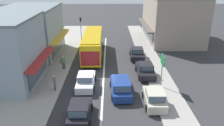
{
  "coord_description": "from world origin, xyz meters",
  "views": [
    {
      "loc": [
        0.69,
        -20.89,
        10.74
      ],
      "look_at": [
        0.97,
        2.8,
        1.2
      ],
      "focal_mm": 35.0,
      "sensor_mm": 36.0,
      "label": 1
    }
  ],
  "objects_px": {
    "hatchback_behind_bus_mid": "(80,112)",
    "pedestrian_browsing_midblock": "(63,62)",
    "wagon_behind_bus_near": "(121,87)",
    "traffic_light_downstreet": "(81,25)",
    "parked_hatchback_kerb_front": "(154,98)",
    "parked_sedan_kerb_third": "(137,53)",
    "directional_road_sign": "(163,63)",
    "city_bus": "(93,43)",
    "parked_sedan_kerb_second": "(145,70)",
    "sedan_queue_gap_filler": "(86,81)",
    "pedestrian_with_handbag_near": "(54,82)"
  },
  "relations": [
    {
      "from": "city_bus",
      "to": "hatchback_behind_bus_mid",
      "type": "bearing_deg",
      "value": -90.02
    },
    {
      "from": "directional_road_sign",
      "to": "pedestrian_with_handbag_near",
      "type": "distance_m",
      "value": 10.8
    },
    {
      "from": "hatchback_behind_bus_mid",
      "to": "parked_sedan_kerb_second",
      "type": "bearing_deg",
      "value": 51.95
    },
    {
      "from": "sedan_queue_gap_filler",
      "to": "parked_sedan_kerb_third",
      "type": "bearing_deg",
      "value": 53.05
    },
    {
      "from": "wagon_behind_bus_near",
      "to": "pedestrian_browsing_midblock",
      "type": "distance_m",
      "value": 8.88
    },
    {
      "from": "traffic_light_downstreet",
      "to": "parked_hatchback_kerb_front",
      "type": "bearing_deg",
      "value": -66.45
    },
    {
      "from": "parked_sedan_kerb_third",
      "to": "hatchback_behind_bus_mid",
      "type": "bearing_deg",
      "value": -113.92
    },
    {
      "from": "sedan_queue_gap_filler",
      "to": "pedestrian_with_handbag_near",
      "type": "xyz_separation_m",
      "value": [
        -2.97,
        -1.0,
        0.4
      ]
    },
    {
      "from": "traffic_light_downstreet",
      "to": "parked_sedan_kerb_third",
      "type": "bearing_deg",
      "value": -43.87
    },
    {
      "from": "hatchback_behind_bus_mid",
      "to": "wagon_behind_bus_near",
      "type": "bearing_deg",
      "value": 50.01
    },
    {
      "from": "city_bus",
      "to": "hatchback_behind_bus_mid",
      "type": "distance_m",
      "value": 15.05
    },
    {
      "from": "traffic_light_downstreet",
      "to": "pedestrian_with_handbag_near",
      "type": "distance_m",
      "value": 17.8
    },
    {
      "from": "wagon_behind_bus_near",
      "to": "pedestrian_browsing_midblock",
      "type": "bearing_deg",
      "value": 138.74
    },
    {
      "from": "wagon_behind_bus_near",
      "to": "parked_sedan_kerb_third",
      "type": "xyz_separation_m",
      "value": [
        2.75,
        9.84,
        -0.08
      ]
    },
    {
      "from": "city_bus",
      "to": "parked_sedan_kerb_second",
      "type": "bearing_deg",
      "value": -46.42
    },
    {
      "from": "hatchback_behind_bus_mid",
      "to": "parked_sedan_kerb_second",
      "type": "relative_size",
      "value": 0.87
    },
    {
      "from": "sedan_queue_gap_filler",
      "to": "pedestrian_with_handbag_near",
      "type": "height_order",
      "value": "pedestrian_with_handbag_near"
    },
    {
      "from": "parked_sedan_kerb_second",
      "to": "pedestrian_browsing_midblock",
      "type": "distance_m",
      "value": 9.84
    },
    {
      "from": "parked_sedan_kerb_second",
      "to": "parked_sedan_kerb_third",
      "type": "xyz_separation_m",
      "value": [
        -0.27,
        5.69,
        0.0
      ]
    },
    {
      "from": "parked_sedan_kerb_second",
      "to": "hatchback_behind_bus_mid",
      "type": "bearing_deg",
      "value": -128.05
    },
    {
      "from": "hatchback_behind_bus_mid",
      "to": "parked_sedan_kerb_second",
      "type": "distance_m",
      "value": 10.46
    },
    {
      "from": "parked_sedan_kerb_second",
      "to": "traffic_light_downstreet",
      "type": "relative_size",
      "value": 1.01
    },
    {
      "from": "parked_sedan_kerb_second",
      "to": "pedestrian_with_handbag_near",
      "type": "xyz_separation_m",
      "value": [
        -9.5,
        -3.64,
        0.4
      ]
    },
    {
      "from": "parked_sedan_kerb_second",
      "to": "parked_sedan_kerb_third",
      "type": "distance_m",
      "value": 5.69
    },
    {
      "from": "sedan_queue_gap_filler",
      "to": "parked_sedan_kerb_second",
      "type": "height_order",
      "value": "same"
    },
    {
      "from": "parked_hatchback_kerb_front",
      "to": "pedestrian_with_handbag_near",
      "type": "distance_m",
      "value": 9.72
    },
    {
      "from": "parked_sedan_kerb_third",
      "to": "directional_road_sign",
      "type": "height_order",
      "value": "directional_road_sign"
    },
    {
      "from": "hatchback_behind_bus_mid",
      "to": "pedestrian_browsing_midblock",
      "type": "height_order",
      "value": "pedestrian_browsing_midblock"
    },
    {
      "from": "city_bus",
      "to": "wagon_behind_bus_near",
      "type": "height_order",
      "value": "city_bus"
    },
    {
      "from": "parked_sedan_kerb_third",
      "to": "directional_road_sign",
      "type": "distance_m",
      "value": 9.01
    },
    {
      "from": "directional_road_sign",
      "to": "pedestrian_browsing_midblock",
      "type": "distance_m",
      "value": 11.91
    },
    {
      "from": "pedestrian_browsing_midblock",
      "to": "city_bus",
      "type": "bearing_deg",
      "value": 57.39
    },
    {
      "from": "parked_sedan_kerb_second",
      "to": "directional_road_sign",
      "type": "distance_m",
      "value": 3.78
    },
    {
      "from": "parked_sedan_kerb_second",
      "to": "pedestrian_browsing_midblock",
      "type": "relative_size",
      "value": 2.61
    },
    {
      "from": "hatchback_behind_bus_mid",
      "to": "pedestrian_browsing_midblock",
      "type": "distance_m",
      "value": 10.46
    },
    {
      "from": "parked_sedan_kerb_third",
      "to": "pedestrian_browsing_midblock",
      "type": "xyz_separation_m",
      "value": [
        -9.42,
        -3.99,
        0.4
      ]
    },
    {
      "from": "sedan_queue_gap_filler",
      "to": "directional_road_sign",
      "type": "relative_size",
      "value": 1.17
    },
    {
      "from": "wagon_behind_bus_near",
      "to": "parked_hatchback_kerb_front",
      "type": "xyz_separation_m",
      "value": [
        2.88,
        -2.07,
        -0.04
      ]
    },
    {
      "from": "parked_sedan_kerb_second",
      "to": "pedestrian_with_handbag_near",
      "type": "distance_m",
      "value": 10.19
    },
    {
      "from": "city_bus",
      "to": "parked_sedan_kerb_third",
      "type": "height_order",
      "value": "city_bus"
    },
    {
      "from": "city_bus",
      "to": "parked_sedan_kerb_third",
      "type": "distance_m",
      "value": 6.38
    },
    {
      "from": "pedestrian_browsing_midblock",
      "to": "parked_sedan_kerb_second",
      "type": "bearing_deg",
      "value": -9.95
    },
    {
      "from": "wagon_behind_bus_near",
      "to": "traffic_light_downstreet",
      "type": "distance_m",
      "value": 19.27
    },
    {
      "from": "parked_hatchback_kerb_front",
      "to": "pedestrian_browsing_midblock",
      "type": "relative_size",
      "value": 2.28
    },
    {
      "from": "sedan_queue_gap_filler",
      "to": "hatchback_behind_bus_mid",
      "type": "bearing_deg",
      "value": -89.09
    },
    {
      "from": "hatchback_behind_bus_mid",
      "to": "pedestrian_browsing_midblock",
      "type": "bearing_deg",
      "value": 108.05
    },
    {
      "from": "sedan_queue_gap_filler",
      "to": "parked_hatchback_kerb_front",
      "type": "bearing_deg",
      "value": -29.19
    },
    {
      "from": "pedestrian_with_handbag_near",
      "to": "city_bus",
      "type": "bearing_deg",
      "value": 73.62
    },
    {
      "from": "parked_hatchback_kerb_front",
      "to": "hatchback_behind_bus_mid",
      "type": "bearing_deg",
      "value": -162.27
    },
    {
      "from": "parked_hatchback_kerb_front",
      "to": "city_bus",
      "type": "bearing_deg",
      "value": 115.9
    }
  ]
}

